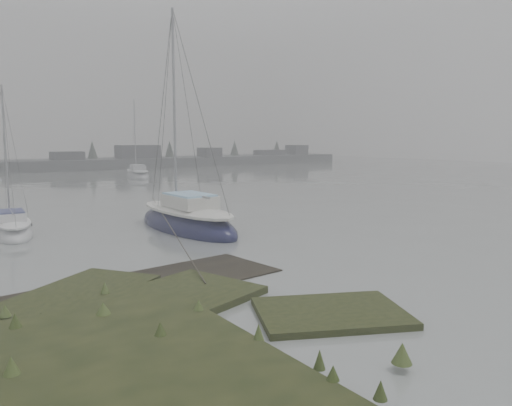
% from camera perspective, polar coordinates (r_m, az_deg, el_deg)
% --- Properties ---
extents(ground, '(160.00, 160.00, 0.00)m').
position_cam_1_polar(ground, '(39.96, -23.63, 0.64)').
color(ground, gray).
rests_on(ground, ground).
extents(far_shoreline, '(60.00, 8.00, 4.15)m').
position_cam_1_polar(far_shoreline, '(78.89, -8.92, 4.82)').
color(far_shoreline, '#4C4F51').
rests_on(far_shoreline, ground).
extents(sailboat_main, '(2.79, 7.94, 11.12)m').
position_cam_1_polar(sailboat_main, '(23.82, -7.93, -2.16)').
color(sailboat_main, '#121336').
rests_on(sailboat_main, ground).
extents(sailboat_white, '(2.05, 5.18, 7.16)m').
position_cam_1_polar(sailboat_white, '(24.81, -26.14, -2.76)').
color(sailboat_white, silver).
rests_on(sailboat_white, ground).
extents(sailboat_far_b, '(3.34, 6.80, 9.19)m').
position_cam_1_polar(sailboat_far_b, '(56.19, -13.38, 3.13)').
color(sailboat_far_b, '#A0A3A8').
rests_on(sailboat_far_b, ground).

